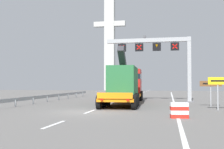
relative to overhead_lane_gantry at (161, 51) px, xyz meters
The scene contains 10 objects.
ground 13.99m from the overhead_lane_gantry, 112.09° to the right, with size 112.00×112.00×0.00m, color slate.
lane_markings 18.10m from the overhead_lane_gantry, 105.61° to the left, with size 0.20×71.61×0.01m.
edge_line_right 5.70m from the overhead_lane_gantry, ahead, with size 0.20×63.00×0.01m, color silver.
overhead_lane_gantry is the anchor object (origin of this frame).
heavy_haul_truck_orange 5.52m from the overhead_lane_gantry, 144.89° to the right, with size 3.60×14.16×5.30m.
exit_sign_yellow 10.56m from the overhead_lane_gantry, 63.37° to the right, with size 1.40×0.15×2.47m.
tourist_info_sign_brown 8.33m from the overhead_lane_gantry, 54.08° to the right, with size 1.79×0.15×2.22m.
crash_barrier_striped 15.05m from the overhead_lane_gantry, 84.20° to the right, with size 1.06×0.64×0.90m.
guardrail_left 13.08m from the overhead_lane_gantry, behind, with size 0.13×25.10×0.76m.
bridge_pylon_distant 48.90m from the overhead_lane_gantry, 108.87° to the left, with size 9.00×2.00×30.34m.
Camera 1 is at (5.67, -18.58, 2.02)m, focal length 44.01 mm.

